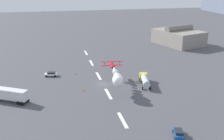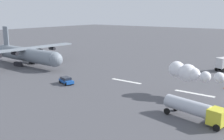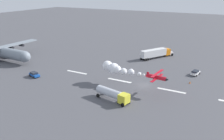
% 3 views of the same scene
% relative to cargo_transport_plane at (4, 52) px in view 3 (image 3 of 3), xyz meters
% --- Properties ---
extents(ground_plane, '(440.00, 440.00, 0.00)m').
position_rel_cargo_transport_plane_xyz_m(ground_plane, '(-57.69, -1.98, -3.43)').
color(ground_plane, '#4C4C51').
rests_on(ground_plane, ground).
extents(runway_stripe_2, '(8.00, 0.90, 0.01)m').
position_rel_cargo_transport_plane_xyz_m(runway_stripe_2, '(-65.79, -1.98, -3.43)').
color(runway_stripe_2, white).
rests_on(runway_stripe_2, ground).
extents(runway_stripe_3, '(8.00, 0.90, 0.01)m').
position_rel_cargo_transport_plane_xyz_m(runway_stripe_3, '(-49.59, -1.98, -3.43)').
color(runway_stripe_3, white).
rests_on(runway_stripe_3, ground).
extents(runway_stripe_4, '(8.00, 0.90, 0.01)m').
position_rel_cargo_transport_plane_xyz_m(runway_stripe_4, '(-33.38, -1.98, -3.43)').
color(runway_stripe_4, white).
rests_on(runway_stripe_4, ground).
extents(cargo_transport_plane, '(28.69, 33.65, 11.34)m').
position_rel_cargo_transport_plane_xyz_m(cargo_transport_plane, '(0.00, 0.00, 0.00)').
color(cargo_transport_plane, gray).
rests_on(cargo_transport_plane, ground).
extents(stunt_biplane_red, '(20.93, 7.24, 3.54)m').
position_rel_cargo_transport_plane_xyz_m(stunt_biplane_red, '(-50.34, 0.87, 1.29)').
color(stunt_biplane_red, red).
extents(semi_truck_orange, '(10.33, 14.92, 3.70)m').
position_rel_cargo_transport_plane_xyz_m(semi_truck_orange, '(-51.64, -31.49, -1.29)').
color(semi_truck_orange, silver).
rests_on(semi_truck_orange, ground).
extents(fuel_tanker_truck, '(9.84, 4.59, 2.90)m').
position_rel_cargo_transport_plane_xyz_m(fuel_tanker_truck, '(-54.19, 11.10, -1.69)').
color(fuel_tanker_truck, yellow).
rests_on(fuel_tanker_truck, ground).
extents(followme_car_yellow, '(2.62, 4.65, 1.52)m').
position_rel_cargo_transport_plane_xyz_m(followme_car_yellow, '(-69.39, -18.31, -2.62)').
color(followme_car_yellow, white).
rests_on(followme_car_yellow, ground).
extents(airport_staff_sedan, '(4.40, 2.95, 1.52)m').
position_rel_cargo_transport_plane_xyz_m(airport_staff_sedan, '(-23.83, 7.99, -2.62)').
color(airport_staff_sedan, '#194CA5').
rests_on(airport_staff_sedan, ground).
extents(traffic_cone_near, '(0.44, 0.44, 0.75)m').
position_rel_cargo_transport_plane_xyz_m(traffic_cone_near, '(-69.35, -9.83, -3.06)').
color(traffic_cone_near, orange).
rests_on(traffic_cone_near, ground).
extents(traffic_cone_far, '(0.44, 0.44, 0.75)m').
position_rel_cargo_transport_plane_xyz_m(traffic_cone_far, '(-53.58, -9.03, -3.06)').
color(traffic_cone_far, orange).
rests_on(traffic_cone_far, ground).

